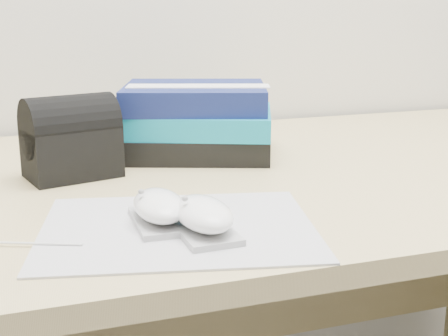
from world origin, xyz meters
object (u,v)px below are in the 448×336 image
object	(u,v)px
mouse_rear	(159,208)
book_stack	(197,120)
mouse_front	(203,216)
desk	(227,284)
pouch	(71,138)

from	to	relation	value
mouse_rear	book_stack	bearing A→B (deg)	66.76
mouse_front	book_stack	world-z (taller)	book_stack
book_stack	desk	bearing A→B (deg)	-63.16
mouse_rear	book_stack	world-z (taller)	book_stack
desk	book_stack	xyz separation A→B (m)	(-0.03, 0.07, 0.30)
desk	mouse_front	world-z (taller)	mouse_front
desk	mouse_rear	xyz separation A→B (m)	(-0.18, -0.28, 0.26)
desk	mouse_front	xyz separation A→B (m)	(-0.14, -0.33, 0.26)
desk	pouch	xyz separation A→B (m)	(-0.26, -0.02, 0.30)
mouse_rear	mouse_front	bearing A→B (deg)	-48.22
pouch	mouse_rear	bearing A→B (deg)	-73.14
book_stack	pouch	xyz separation A→B (m)	(-0.23, -0.08, 0.00)
mouse_rear	mouse_front	size ratio (longest dim) A/B	0.96
mouse_rear	mouse_front	xyz separation A→B (m)	(0.04, -0.05, 0.00)
book_stack	pouch	bearing A→B (deg)	-159.90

